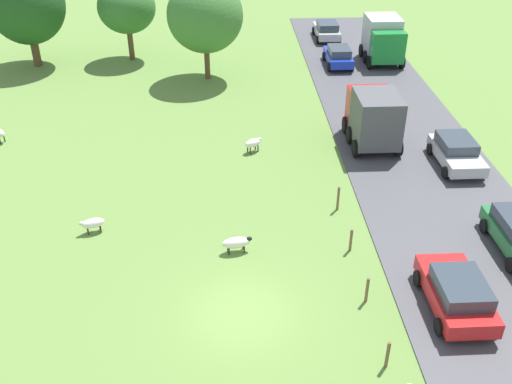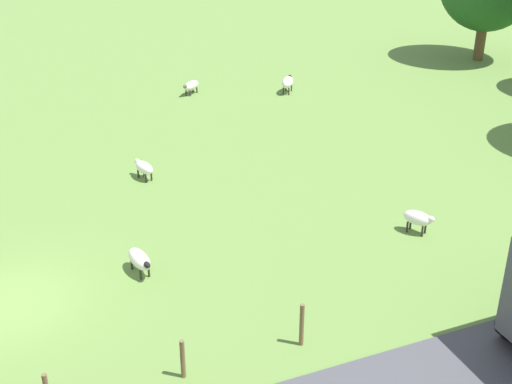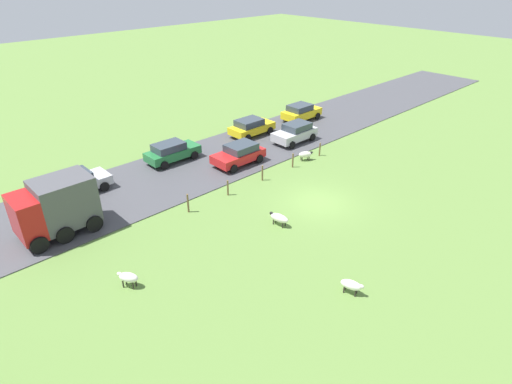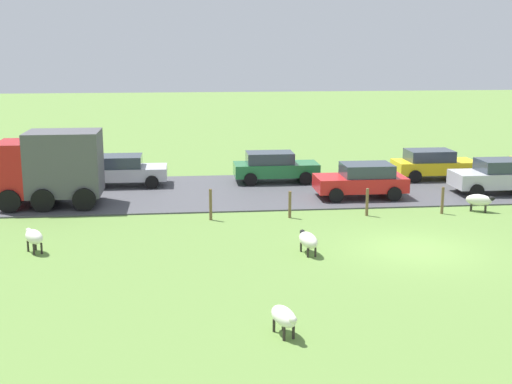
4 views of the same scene
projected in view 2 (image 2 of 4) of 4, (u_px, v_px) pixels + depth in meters
ground_plane at (12, 303)px, 19.79m from camera, size 160.00×160.00×0.00m
sheep_0 at (418, 218)px, 23.09m from camera, size 1.08×0.92×0.79m
sheep_2 at (140, 259)px, 20.95m from camera, size 1.34×0.68×0.73m
sheep_3 at (191, 86)px, 35.78m from camera, size 1.04×1.16×0.68m
sheep_4 at (288, 82)px, 35.94m from camera, size 1.26×1.13×0.83m
sheep_5 at (144, 168)px, 26.82m from camera, size 1.15×0.74×0.71m
fence_post_3 at (183, 359)px, 16.85m from camera, size 0.12×0.12×1.09m
fence_post_4 at (302, 325)px, 17.90m from camera, size 0.12×0.12×1.26m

